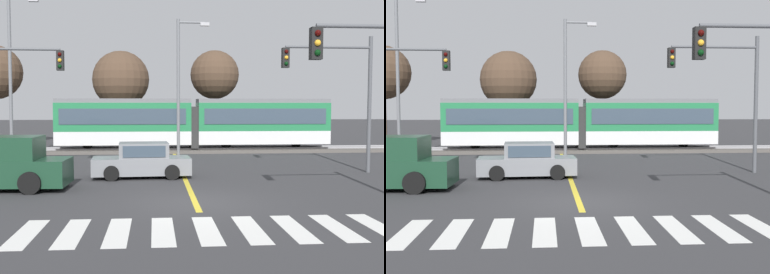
# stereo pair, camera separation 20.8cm
# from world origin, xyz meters

# --- Properties ---
(ground_plane) EXTENTS (200.00, 200.00, 0.00)m
(ground_plane) POSITION_xyz_m (0.00, 0.00, 0.00)
(ground_plane) COLOR #333335
(track_bed) EXTENTS (120.00, 4.00, 0.18)m
(track_bed) POSITION_xyz_m (0.00, 17.85, 0.09)
(track_bed) COLOR #56514C
(track_bed) RESTS_ON ground
(rail_near) EXTENTS (120.00, 0.08, 0.10)m
(rail_near) POSITION_xyz_m (0.00, 17.13, 0.23)
(rail_near) COLOR #939399
(rail_near) RESTS_ON track_bed
(rail_far) EXTENTS (120.00, 0.08, 0.10)m
(rail_far) POSITION_xyz_m (0.00, 18.57, 0.23)
(rail_far) COLOR #939399
(rail_far) RESTS_ON track_bed
(light_rail_tram) EXTENTS (18.50, 2.64, 3.43)m
(light_rail_tram) POSITION_xyz_m (1.42, 17.84, 2.05)
(light_rail_tram) COLOR silver
(light_rail_tram) RESTS_ON track_bed
(crosswalk_stripe_0) EXTENTS (0.57, 2.80, 0.01)m
(crosswalk_stripe_0) POSITION_xyz_m (-4.40, -3.47, 0.00)
(crosswalk_stripe_0) COLOR silver
(crosswalk_stripe_0) RESTS_ON ground
(crosswalk_stripe_1) EXTENTS (0.57, 2.80, 0.01)m
(crosswalk_stripe_1) POSITION_xyz_m (-3.30, -3.47, 0.00)
(crosswalk_stripe_1) COLOR silver
(crosswalk_stripe_1) RESTS_ON ground
(crosswalk_stripe_2) EXTENTS (0.57, 2.80, 0.01)m
(crosswalk_stripe_2) POSITION_xyz_m (-2.20, -3.47, 0.00)
(crosswalk_stripe_2) COLOR silver
(crosswalk_stripe_2) RESTS_ON ground
(crosswalk_stripe_3) EXTENTS (0.57, 2.80, 0.01)m
(crosswalk_stripe_3) POSITION_xyz_m (-1.10, -3.47, 0.00)
(crosswalk_stripe_3) COLOR silver
(crosswalk_stripe_3) RESTS_ON ground
(crosswalk_stripe_4) EXTENTS (0.57, 2.80, 0.01)m
(crosswalk_stripe_4) POSITION_xyz_m (0.00, -3.46, 0.00)
(crosswalk_stripe_4) COLOR silver
(crosswalk_stripe_4) RESTS_ON ground
(crosswalk_stripe_5) EXTENTS (0.57, 2.80, 0.01)m
(crosswalk_stripe_5) POSITION_xyz_m (1.10, -3.46, 0.00)
(crosswalk_stripe_5) COLOR silver
(crosswalk_stripe_5) RESTS_ON ground
(crosswalk_stripe_6) EXTENTS (0.57, 2.80, 0.01)m
(crosswalk_stripe_6) POSITION_xyz_m (2.20, -3.46, 0.00)
(crosswalk_stripe_6) COLOR silver
(crosswalk_stripe_6) RESTS_ON ground
(crosswalk_stripe_7) EXTENTS (0.57, 2.80, 0.01)m
(crosswalk_stripe_7) POSITION_xyz_m (3.30, -3.45, 0.00)
(crosswalk_stripe_7) COLOR silver
(crosswalk_stripe_7) RESTS_ON ground
(crosswalk_stripe_8) EXTENTS (0.57, 2.80, 0.01)m
(crosswalk_stripe_8) POSITION_xyz_m (4.40, -3.45, 0.00)
(crosswalk_stripe_8) COLOR silver
(crosswalk_stripe_8) RESTS_ON ground
(lane_centre_line) EXTENTS (0.20, 17.31, 0.01)m
(lane_centre_line) POSITION_xyz_m (0.00, 7.19, 0.00)
(lane_centre_line) COLOR gold
(lane_centre_line) RESTS_ON ground
(sedan_crossing) EXTENTS (4.28, 2.07, 1.52)m
(sedan_crossing) POSITION_xyz_m (-1.84, 5.64, 0.70)
(sedan_crossing) COLOR gray
(sedan_crossing) RESTS_ON ground
(traffic_light_mid_left) EXTENTS (4.25, 0.38, 6.08)m
(traffic_light_mid_left) POSITION_xyz_m (-8.11, 7.26, 4.06)
(traffic_light_mid_left) COLOR #515459
(traffic_light_mid_left) RESTS_ON ground
(traffic_light_mid_right) EXTENTS (4.25, 0.38, 6.30)m
(traffic_light_mid_right) POSITION_xyz_m (7.26, 6.43, 4.16)
(traffic_light_mid_right) COLOR #515459
(traffic_light_mid_right) RESTS_ON ground
(street_lamp_west) EXTENTS (1.82, 0.28, 9.70)m
(street_lamp_west) POSITION_xyz_m (-9.71, 14.43, 5.39)
(street_lamp_west) COLOR slate
(street_lamp_west) RESTS_ON ground
(street_lamp_centre) EXTENTS (2.02, 0.28, 8.44)m
(street_lamp_centre) POSITION_xyz_m (0.39, 14.64, 4.78)
(street_lamp_centre) COLOR slate
(street_lamp_centre) RESTS_ON ground
(bare_tree_west) EXTENTS (4.35, 4.35, 7.34)m
(bare_tree_west) POSITION_xyz_m (-3.83, 22.12, 5.14)
(bare_tree_west) COLOR brown
(bare_tree_west) RESTS_ON ground
(bare_tree_east) EXTENTS (3.90, 3.90, 7.59)m
(bare_tree_east) POSITION_xyz_m (3.58, 23.37, 5.61)
(bare_tree_east) COLOR brown
(bare_tree_east) RESTS_ON ground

